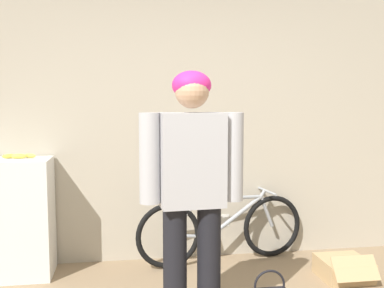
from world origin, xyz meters
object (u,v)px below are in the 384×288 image
banana (19,156)px  bicycle (222,228)px  cardboard_box (344,269)px  person (192,180)px

banana → bicycle: bearing=0.1°
cardboard_box → bicycle: bearing=149.7°
bicycle → banana: (-1.82, -0.00, 0.73)m
bicycle → banana: 1.96m
person → banana: size_ratio=5.84×
person → banana: person is taller
person → banana: bearing=135.7°
banana → cardboard_box: banana is taller
bicycle → banana: banana is taller
bicycle → person: bearing=-120.6°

